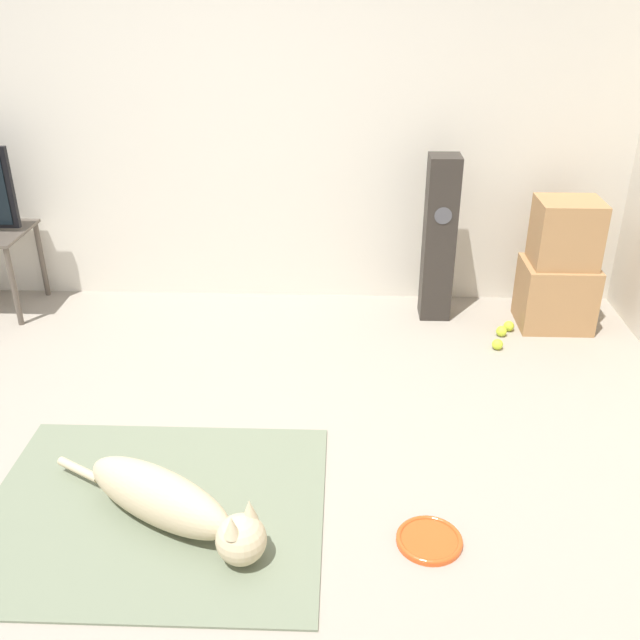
% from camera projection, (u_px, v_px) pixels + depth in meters
% --- Properties ---
extents(ground_plane, '(12.00, 12.00, 0.00)m').
position_uv_depth(ground_plane, '(173.00, 487.00, 3.17)').
color(ground_plane, '#9E9384').
extents(wall_back, '(8.00, 0.06, 2.55)m').
position_uv_depth(wall_back, '(228.00, 107.00, 4.47)').
color(wall_back, silver).
rests_on(wall_back, ground_plane).
extents(area_rug, '(1.44, 1.19, 0.01)m').
position_uv_depth(area_rug, '(154.00, 509.00, 3.03)').
color(area_rug, slate).
rests_on(area_rug, ground_plane).
extents(dog, '(1.00, 0.63, 0.26)m').
position_uv_depth(dog, '(172.00, 503.00, 2.88)').
color(dog, beige).
rests_on(dog, area_rug).
extents(frisbee, '(0.27, 0.27, 0.03)m').
position_uv_depth(frisbee, '(429.00, 540.00, 2.86)').
color(frisbee, '#DB511E').
rests_on(frisbee, ground_plane).
extents(cardboard_box_lower, '(0.44, 0.37, 0.42)m').
position_uv_depth(cardboard_box_lower, '(556.00, 294.00, 4.50)').
color(cardboard_box_lower, '#A87A4C').
rests_on(cardboard_box_lower, ground_plane).
extents(cardboard_box_upper, '(0.38, 0.32, 0.40)m').
position_uv_depth(cardboard_box_upper, '(566.00, 233.00, 4.32)').
color(cardboard_box_upper, '#A87A4C').
rests_on(cardboard_box_upper, cardboard_box_lower).
extents(floor_speaker, '(0.19, 0.20, 1.06)m').
position_uv_depth(floor_speaker, '(439.00, 239.00, 4.48)').
color(floor_speaker, '#2D2823').
rests_on(floor_speaker, ground_plane).
extents(tennis_ball_by_boxes, '(0.07, 0.07, 0.07)m').
position_uv_depth(tennis_ball_by_boxes, '(501.00, 331.00, 4.43)').
color(tennis_ball_by_boxes, '#C6E033').
rests_on(tennis_ball_by_boxes, ground_plane).
extents(tennis_ball_near_speaker, '(0.07, 0.07, 0.07)m').
position_uv_depth(tennis_ball_near_speaker, '(497.00, 344.00, 4.28)').
color(tennis_ball_near_speaker, '#C6E033').
rests_on(tennis_ball_near_speaker, ground_plane).
extents(tennis_ball_loose_on_carpet, '(0.07, 0.07, 0.07)m').
position_uv_depth(tennis_ball_loose_on_carpet, '(509.00, 326.00, 4.50)').
color(tennis_ball_loose_on_carpet, '#C6E033').
rests_on(tennis_ball_loose_on_carpet, ground_plane).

